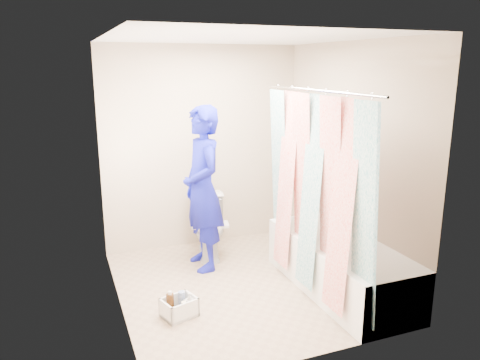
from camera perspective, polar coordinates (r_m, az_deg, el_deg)
name	(u,v)px	position (r m, az deg, el deg)	size (l,w,h in m)	color
floor	(243,285)	(4.84, 0.33, -12.71)	(2.60, 2.60, 0.00)	gray
ceiling	(243,38)	(4.33, 0.37, 16.97)	(2.40, 2.60, 0.02)	white
wall_back	(203,147)	(5.64, -4.56, 3.98)	(2.40, 0.02, 2.40)	tan
wall_front	(312,208)	(3.30, 8.75, -3.33)	(2.40, 0.02, 2.40)	tan
wall_left	(113,181)	(4.15, -15.22, -0.08)	(0.02, 2.60, 2.40)	tan
wall_right	(350,160)	(4.99, 13.26, 2.35)	(0.02, 2.60, 2.40)	tan
bathtub	(339,264)	(4.75, 12.02, -10.01)	(0.70, 1.75, 0.50)	white
curtain_rod	(317,90)	(4.18, 9.34, 10.73)	(0.02, 0.02, 1.90)	silver
shower_curtain	(313,194)	(4.33, 8.86, -1.65)	(0.06, 1.75, 1.80)	white
toilet	(209,227)	(5.44, -3.77, -5.70)	(0.39, 0.68, 0.69)	white
tank_lid	(210,225)	(5.31, -3.70, -5.49)	(0.42, 0.18, 0.03)	silver
tank_internals	(204,195)	(5.51, -4.36, -1.78)	(0.17, 0.07, 0.23)	black
plumber	(203,189)	(4.98, -4.59, -1.08)	(0.64, 0.42, 1.77)	navy
cleaning_caddy	(180,308)	(4.31, -7.31, -15.18)	(0.34, 0.30, 0.22)	white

